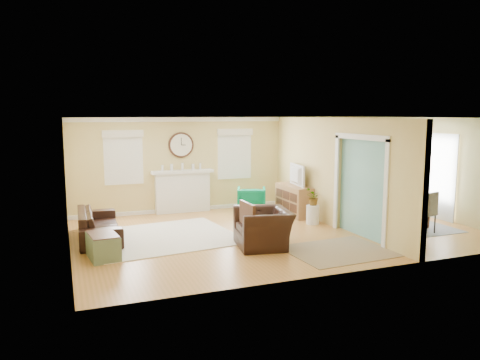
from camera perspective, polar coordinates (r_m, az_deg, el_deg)
name	(u,v)px	position (r m, az deg, el deg)	size (l,w,h in m)	color
floor	(277,231)	(10.89, 4.53, -6.26)	(9.00, 9.00, 0.00)	#AE7836
wall_back	(232,163)	(13.40, -0.95, 2.11)	(9.00, 0.02, 2.60)	tan
wall_front	(355,197)	(8.08, 13.84, -2.07)	(9.00, 0.02, 2.60)	tan
wall_left	(67,187)	(9.62, -20.36, -0.75)	(0.02, 6.00, 2.60)	tan
wall_right	(433,168)	(13.22, 22.48, 1.42)	(0.02, 6.00, 2.60)	tan
ceiling	(278,118)	(10.56, 4.68, 7.55)	(9.00, 6.00, 0.02)	white
partition	(329,169)	(11.61, 10.75, 1.33)	(0.17, 6.00, 2.60)	tan
fireplace	(183,191)	(12.94, -7.01, -1.30)	(1.70, 0.30, 1.17)	white
wall_clock	(181,145)	(12.88, -7.20, 4.26)	(0.70, 0.07, 0.70)	#47291C
window_left	(123,154)	(12.60, -14.04, 3.13)	(1.05, 0.13, 1.42)	white
window_right	(234,150)	(13.34, -0.68, 3.63)	(1.05, 0.13, 1.42)	white
french_doors	(431,175)	(13.21, 22.29, 0.55)	(0.06, 1.70, 2.20)	white
pendant	(388,134)	(12.17, 17.55, 5.39)	(0.30, 0.30, 0.55)	gold
rug_cream	(163,237)	(10.49, -9.41, -6.86)	(3.10, 2.69, 0.02)	silver
rug_jute	(338,251)	(9.54, 11.92, -8.46)	(1.97, 1.61, 0.01)	#947B5D
rug_grey	(391,223)	(12.19, 17.95, -5.06)	(2.17, 2.71, 0.01)	gray
sofa	(99,224)	(10.62, -16.83, -5.20)	(2.17, 0.85, 0.63)	black
eames_chair	(263,228)	(9.58, 2.84, -5.87)	(1.18, 1.04, 0.77)	black
green_chair	(251,200)	(12.81, 1.39, -2.45)	(0.75, 0.77, 0.70)	#06815F
trunk	(103,246)	(9.20, -16.35, -7.74)	(0.59, 0.87, 0.47)	#60765C
credenza	(294,200)	(12.61, 6.58, -2.45)	(0.47, 1.38, 0.80)	#A1744F
tv	(294,175)	(12.50, 6.56, 0.62)	(0.98, 0.13, 0.57)	black
garden_stool	(313,215)	(11.66, 8.86, -4.20)	(0.32, 0.32, 0.47)	white
potted_plant	(313,197)	(11.58, 8.91, -2.08)	(0.37, 0.32, 0.41)	#337F33
dining_table	(392,212)	(12.13, 18.01, -3.68)	(1.73, 0.96, 0.61)	#47291C
dining_chair_n	(367,195)	(12.88, 15.20, -1.80)	(0.52, 0.52, 0.93)	gray
dining_chair_s	(424,209)	(11.39, 21.56, -3.28)	(0.51, 0.51, 0.96)	gray
dining_chair_w	(372,205)	(11.72, 15.82, -2.92)	(0.47, 0.47, 0.89)	white
dining_chair_e	(414,202)	(12.46, 20.44, -2.49)	(0.48, 0.48, 0.88)	gray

